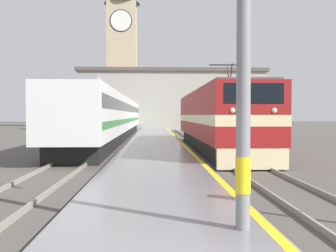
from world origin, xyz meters
TOP-DOWN VIEW (x-y plane):
  - ground_plane at (0.00, 30.00)m, footprint 200.00×200.00m
  - platform at (0.00, 25.00)m, footprint 3.89×140.00m
  - rail_track_near at (3.66, 25.00)m, footprint 2.84×140.00m
  - rail_track_far at (-3.68, 25.00)m, footprint 2.83×140.00m
  - locomotive_train at (3.66, 20.35)m, footprint 2.92×18.84m
  - passenger_train at (-3.68, 37.87)m, footprint 2.92×51.90m
  - clock_tower at (-5.38, 63.47)m, footprint 6.03×6.03m
  - station_building at (2.61, 56.17)m, footprint 27.20×10.38m

SIDE VIEW (x-z plane):
  - ground_plane at x=0.00m, z-range 0.00..0.00m
  - rail_track_near at x=3.66m, z-range -0.05..0.11m
  - rail_track_far at x=-3.68m, z-range -0.05..0.11m
  - platform at x=0.00m, z-range 0.00..0.28m
  - locomotive_train at x=3.66m, z-range -0.44..4.24m
  - passenger_train at x=-3.68m, z-range 0.15..3.94m
  - station_building at x=2.61m, z-range 0.02..8.86m
  - clock_tower at x=-5.38m, z-range 0.93..26.23m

